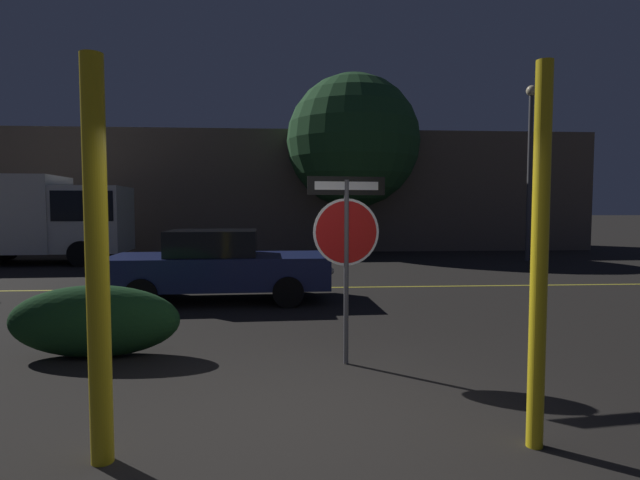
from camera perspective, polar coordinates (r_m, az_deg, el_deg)
The scene contains 11 objects.
ground_plane at distance 4.68m, azimuth -1.19°, elevation -20.31°, with size 260.00×260.00×0.00m, color black.
road_center_stripe at distance 11.99m, azimuth -2.90°, elevation -5.48°, with size 42.57×0.12×0.01m, color gold.
stop_sign at distance 6.01m, azimuth 3.03°, elevation 0.96°, with size 0.95×0.13×2.28m.
yellow_pole_left at distance 4.00m, azimuth -24.11°, elevation -2.39°, with size 0.17×0.17×3.00m, color yellow.
yellow_pole_right at distance 4.25m, azimuth 23.79°, elevation -1.88°, with size 0.13×0.13×3.03m, color yellow.
hedge_bush_1 at distance 7.06m, azimuth -24.33°, elevation -8.44°, with size 2.14×0.71×0.92m, color #19421E.
passing_car_2 at distance 10.48m, azimuth -11.49°, elevation -2.87°, with size 4.55×2.09×1.46m.
delivery_truck at distance 19.63m, azimuth -29.11°, elevation 2.47°, with size 5.81×2.75×3.01m.
street_lamp at distance 19.64m, azimuth 22.86°, elevation 8.84°, with size 0.38×0.38×6.28m.
tree_0 at distance 21.42m, azimuth 3.80°, elevation 11.17°, with size 5.57×5.57×7.50m.
building_backdrop at distance 23.93m, azimuth -7.99°, elevation 5.41°, with size 31.06×4.30×5.32m, color #6B5B4C.
Camera 1 is at (-0.20, -4.27, 1.90)m, focal length 28.00 mm.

